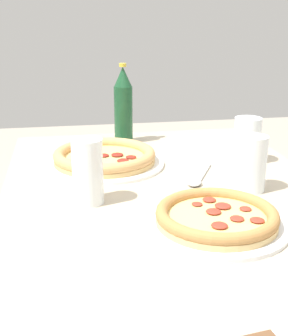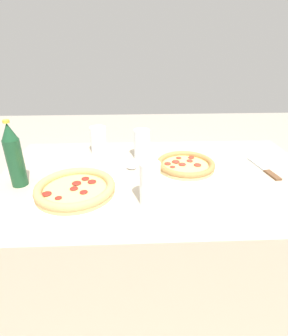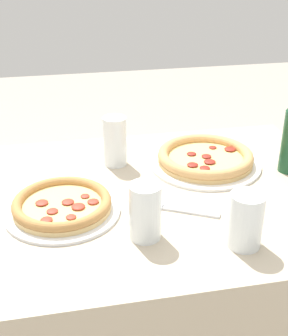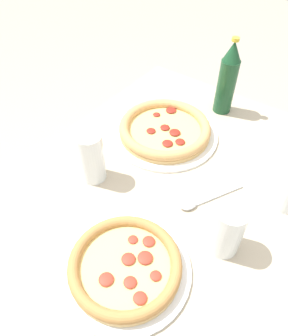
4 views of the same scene
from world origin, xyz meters
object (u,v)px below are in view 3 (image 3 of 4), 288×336
Objects in this scene: pizza_veggie at (205,158)px; spoon at (170,207)px; glass_iced_tea at (145,213)px; glass_lemonade at (115,144)px; glass_water at (245,222)px; pizza_margherita at (62,206)px.

pizza_veggie is 1.86× the size of spoon.
pizza_veggie is 2.48× the size of glass_iced_tea.
pizza_veggie is 2.24× the size of glass_lemonade.
glass_iced_tea is (-0.24, -0.31, 0.04)m from pizza_veggie.
pizza_veggie is 0.39m from glass_water.
glass_lemonade is (-0.25, 0.06, 0.04)m from pizza_veggie.
glass_water is at bearing -55.32° from spoon.
pizza_margherita is 0.29m from glass_lemonade.
pizza_veggie is 0.26m from glass_lemonade.
spoon is (-0.16, -0.21, -0.01)m from pizza_veggie.
pizza_margherita is at bearing 171.76° from spoon.
glass_water is 0.21m from glass_iced_tea.
pizza_veggie is at bearing -12.93° from glass_lemonade.
glass_iced_tea is at bearing -88.24° from glass_lemonade.
glass_water is 0.49m from glass_lemonade.
pizza_margherita reaches higher than spoon.
glass_iced_tea is (-0.20, 0.07, 0.00)m from glass_water.
spoon is (0.26, -0.04, -0.01)m from pizza_margherita.
pizza_veggie is 0.40m from glass_iced_tea.
glass_iced_tea is at bearing 160.63° from glass_water.
pizza_margherita is 1.95× the size of glass_lemonade.
pizza_veggie is 2.59× the size of glass_water.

